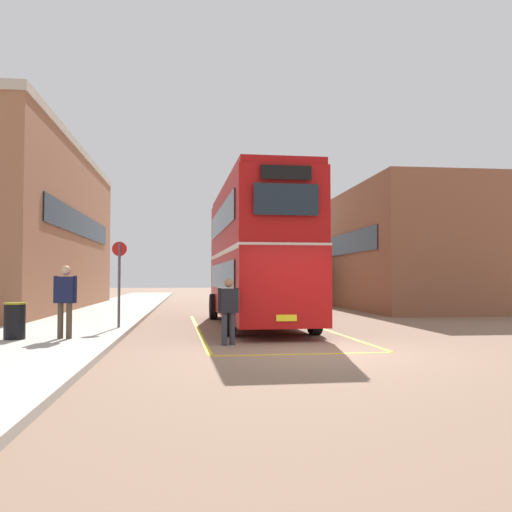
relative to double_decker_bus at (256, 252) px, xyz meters
name	(u,v)px	position (x,y,z in m)	size (l,w,h in m)	color
ground_plane	(248,312)	(0.51, 7.36, -2.51)	(135.60, 135.60, 0.00)	#846651
sidewalk_left	(114,309)	(-5.99, 9.76, -2.44)	(4.00, 57.60, 0.14)	#B2ADA3
brick_building_left	(19,229)	(-10.58, 9.64, 1.53)	(6.11, 19.81, 8.08)	#9E6647
depot_building_right	(408,250)	(9.37, 9.81, 0.62)	(6.79, 13.00, 6.27)	brown
double_decker_bus	(256,252)	(0.00, 0.00, 0.00)	(2.95, 10.35, 4.75)	black
single_deck_bus	(283,278)	(3.66, 16.29, -0.87)	(3.89, 9.99, 3.02)	black
pedestrian_boarding	(228,307)	(-1.31, -5.35, -1.59)	(0.52, 0.36, 1.61)	#2D2D38
pedestrian_waiting_near	(65,296)	(-5.29, -4.68, -1.33)	(0.58, 0.35, 1.79)	#473828
litter_bin	(15,321)	(-6.46, -4.69, -1.93)	(0.53, 0.53, 0.89)	black
bus_stop_sign	(119,276)	(-4.36, -1.66, -0.81)	(0.43, 0.14, 2.58)	#4C4C51
bay_marking_yellow	(264,331)	(0.03, -1.90, -2.51)	(4.46, 12.40, 0.01)	gold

